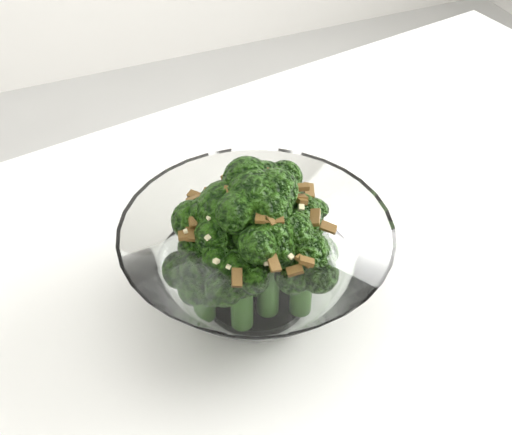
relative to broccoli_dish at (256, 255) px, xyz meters
name	(u,v)px	position (x,y,z in m)	size (l,w,h in m)	color
broccoli_dish	(256,255)	(0.00, 0.00, 0.00)	(0.20, 0.20, 0.12)	white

